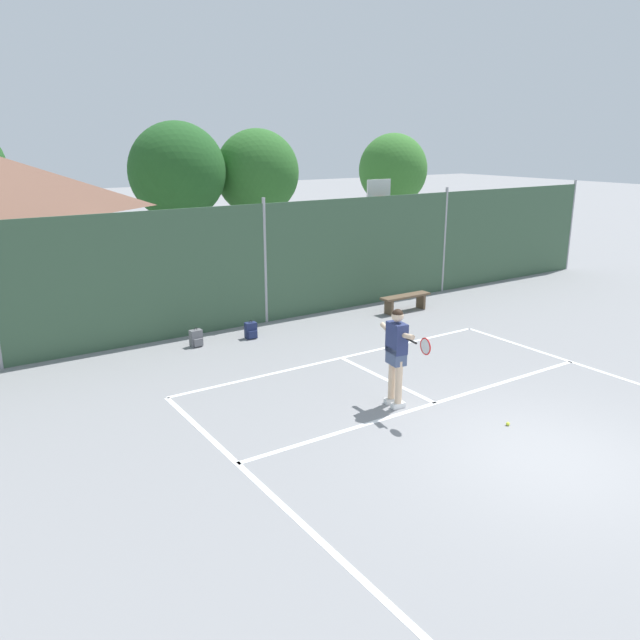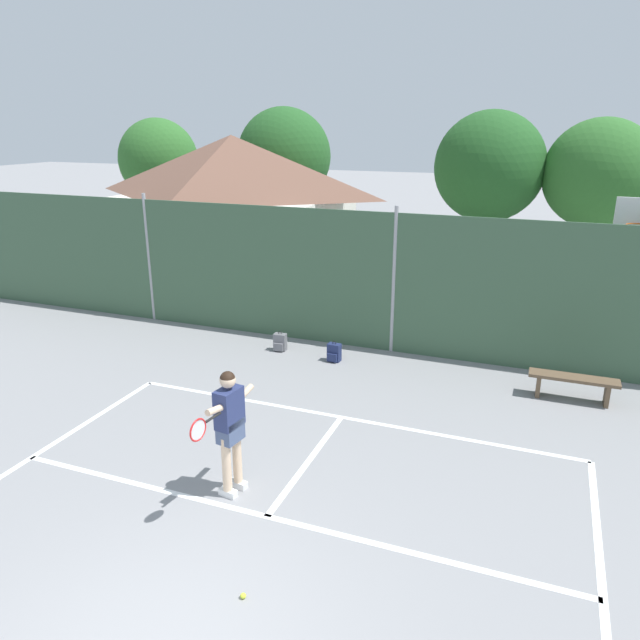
{
  "view_description": "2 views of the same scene",
  "coord_description": "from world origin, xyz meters",
  "px_view_note": "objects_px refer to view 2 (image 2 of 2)",
  "views": [
    {
      "loc": [
        -7.77,
        -5.34,
        4.76
      ],
      "look_at": [
        -0.25,
        5.99,
        0.81
      ],
      "focal_mm": 35.12,
      "sensor_mm": 36.0,
      "label": 1
    },
    {
      "loc": [
        3.08,
        -3.54,
        5.0
      ],
      "look_at": [
        -0.6,
        6.01,
        1.6
      ],
      "focal_mm": 33.46,
      "sensor_mm": 36.0,
      "label": 2
    }
  ],
  "objects_px": {
    "tennis_ball": "(243,596)",
    "courtside_bench": "(573,382)",
    "basketball_hoop": "(631,257)",
    "backpack_grey": "(280,343)",
    "tennis_player": "(229,422)",
    "backpack_navy": "(334,353)"
  },
  "relations": [
    {
      "from": "basketball_hoop",
      "to": "backpack_grey",
      "type": "xyz_separation_m",
      "value": [
        -7.16,
        -2.17,
        -2.12
      ]
    },
    {
      "from": "tennis_ball",
      "to": "backpack_grey",
      "type": "relative_size",
      "value": 0.14
    },
    {
      "from": "backpack_navy",
      "to": "backpack_grey",
      "type": "bearing_deg",
      "value": 173.34
    },
    {
      "from": "tennis_player",
      "to": "backpack_navy",
      "type": "height_order",
      "value": "tennis_player"
    },
    {
      "from": "basketball_hoop",
      "to": "tennis_ball",
      "type": "xyz_separation_m",
      "value": [
        -4.38,
        -9.18,
        -2.28
      ]
    },
    {
      "from": "courtside_bench",
      "to": "tennis_player",
      "type": "bearing_deg",
      "value": -132.61
    },
    {
      "from": "basketball_hoop",
      "to": "backpack_grey",
      "type": "distance_m",
      "value": 7.77
    },
    {
      "from": "basketball_hoop",
      "to": "courtside_bench",
      "type": "relative_size",
      "value": 2.22
    },
    {
      "from": "basketball_hoop",
      "to": "backpack_navy",
      "type": "relative_size",
      "value": 7.67
    },
    {
      "from": "basketball_hoop",
      "to": "backpack_navy",
      "type": "xyz_separation_m",
      "value": [
        -5.78,
        -2.33,
        -2.12
      ]
    },
    {
      "from": "backpack_grey",
      "to": "courtside_bench",
      "type": "xyz_separation_m",
      "value": [
        6.23,
        -0.36,
        0.17
      ]
    },
    {
      "from": "tennis_player",
      "to": "courtside_bench",
      "type": "relative_size",
      "value": 1.16
    },
    {
      "from": "courtside_bench",
      "to": "tennis_ball",
      "type": "bearing_deg",
      "value": -117.41
    },
    {
      "from": "tennis_player",
      "to": "courtside_bench",
      "type": "xyz_separation_m",
      "value": [
        4.53,
        4.92,
        -0.75
      ]
    },
    {
      "from": "tennis_ball",
      "to": "courtside_bench",
      "type": "relative_size",
      "value": 0.04
    },
    {
      "from": "basketball_hoop",
      "to": "tennis_player",
      "type": "relative_size",
      "value": 1.91
    },
    {
      "from": "tennis_player",
      "to": "tennis_ball",
      "type": "xyz_separation_m",
      "value": [
        1.08,
        -1.72,
        -1.08
      ]
    },
    {
      "from": "basketball_hoop",
      "to": "tennis_player",
      "type": "height_order",
      "value": "basketball_hoop"
    },
    {
      "from": "basketball_hoop",
      "to": "backpack_grey",
      "type": "bearing_deg",
      "value": -163.16
    },
    {
      "from": "tennis_ball",
      "to": "courtside_bench",
      "type": "bearing_deg",
      "value": 62.59
    },
    {
      "from": "basketball_hoop",
      "to": "courtside_bench",
      "type": "height_order",
      "value": "basketball_hoop"
    },
    {
      "from": "tennis_player",
      "to": "tennis_ball",
      "type": "bearing_deg",
      "value": -57.91
    }
  ]
}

